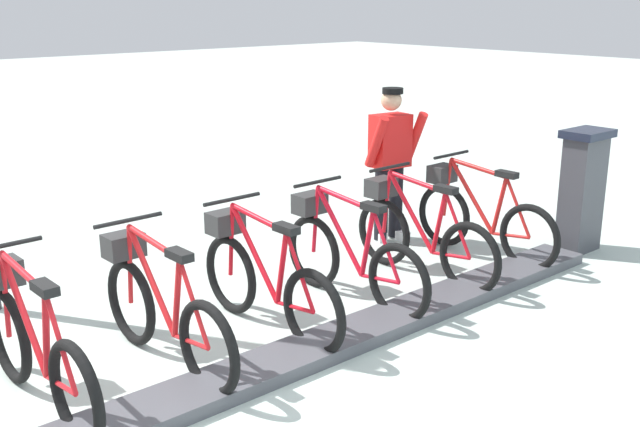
# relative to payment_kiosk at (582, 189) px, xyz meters

# --- Properties ---
(ground_plane) EXTENTS (60.00, 60.00, 0.00)m
(ground_plane) POSITION_rel_payment_kiosk_xyz_m (-0.05, 4.83, -0.67)
(ground_plane) COLOR #ADBBB0
(dock_rail_base) EXTENTS (0.44, 8.98, 0.10)m
(dock_rail_base) POSITION_rel_payment_kiosk_xyz_m (-0.05, 4.83, -0.62)
(dock_rail_base) COLOR #47474C
(dock_rail_base) RESTS_ON ground
(payment_kiosk) EXTENTS (0.36, 0.52, 1.28)m
(payment_kiosk) POSITION_rel_payment_kiosk_xyz_m (0.00, 0.00, 0.00)
(payment_kiosk) COLOR #38383D
(payment_kiosk) RESTS_ON ground
(bike_docked_0) EXTENTS (1.72, 0.54, 1.02)m
(bike_docked_0) POSITION_rel_payment_kiosk_xyz_m (0.57, 0.94, -0.24)
(bike_docked_0) COLOR black
(bike_docked_0) RESTS_ON ground
(bike_docked_1) EXTENTS (1.72, 0.54, 1.02)m
(bike_docked_1) POSITION_rel_payment_kiosk_xyz_m (0.57, 1.85, -0.24)
(bike_docked_1) COLOR black
(bike_docked_1) RESTS_ON ground
(bike_docked_2) EXTENTS (1.72, 0.54, 1.02)m
(bike_docked_2) POSITION_rel_payment_kiosk_xyz_m (0.57, 2.76, -0.24)
(bike_docked_2) COLOR black
(bike_docked_2) RESTS_ON ground
(bike_docked_3) EXTENTS (1.72, 0.54, 1.02)m
(bike_docked_3) POSITION_rel_payment_kiosk_xyz_m (0.57, 3.67, -0.24)
(bike_docked_3) COLOR black
(bike_docked_3) RESTS_ON ground
(bike_docked_4) EXTENTS (1.72, 0.54, 1.02)m
(bike_docked_4) POSITION_rel_payment_kiosk_xyz_m (0.57, 4.58, -0.24)
(bike_docked_4) COLOR black
(bike_docked_4) RESTS_ON ground
(bike_docked_5) EXTENTS (1.72, 0.54, 1.02)m
(bike_docked_5) POSITION_rel_payment_kiosk_xyz_m (0.57, 5.49, -0.24)
(bike_docked_5) COLOR black
(bike_docked_5) RESTS_ON ground
(worker_near_rack) EXTENTS (0.51, 0.66, 1.66)m
(worker_near_rack) POSITION_rel_payment_kiosk_xyz_m (1.54, 1.25, 0.24)
(worker_near_rack) COLOR white
(worker_near_rack) RESTS_ON ground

